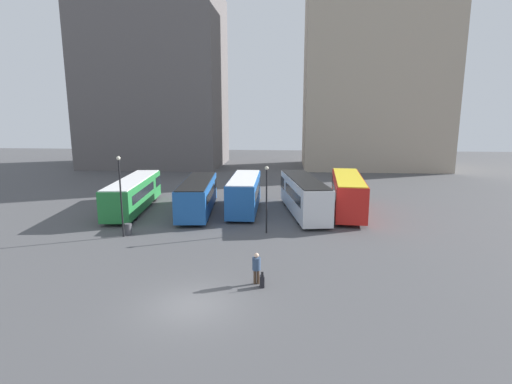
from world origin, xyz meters
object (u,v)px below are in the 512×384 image
(bus_1, at_px, (198,195))
(lamp_post_1, at_px, (121,190))
(bus_0, at_px, (134,193))
(bus_3, at_px, (303,195))
(suitcase, at_px, (262,281))
(traveler, at_px, (256,266))
(trash_bin, at_px, (128,229))
(bus_4, at_px, (348,193))
(bus_2, at_px, (244,193))
(lamp_post_0, at_px, (267,194))

(bus_1, bearing_deg, lamp_post_1, 147.85)
(bus_0, height_order, bus_3, bus_3)
(bus_3, height_order, suitcase, bus_3)
(traveler, relative_size, lamp_post_1, 0.29)
(traveler, relative_size, suitcase, 1.92)
(bus_1, xyz_separation_m, trash_bin, (-3.67, -7.12, -1.20))
(bus_0, relative_size, lamp_post_1, 2.04)
(bus_4, bearing_deg, trash_bin, 120.05)
(traveler, height_order, trash_bin, traveler)
(bus_2, distance_m, bus_4, 9.39)
(suitcase, height_order, lamp_post_1, lamp_post_1)
(bus_4, distance_m, suitcase, 17.98)
(bus_2, xyz_separation_m, traveler, (2.39, -15.97, -0.70))
(bus_0, height_order, suitcase, bus_0)
(traveler, bearing_deg, lamp_post_0, -9.76)
(bus_2, distance_m, lamp_post_1, 11.86)
(bus_0, relative_size, bus_1, 1.13)
(bus_0, xyz_separation_m, traveler, (12.69, -15.57, -0.59))
(bus_0, xyz_separation_m, bus_2, (10.30, 0.41, 0.11))
(bus_2, relative_size, lamp_post_0, 1.84)
(lamp_post_1, xyz_separation_m, trash_bin, (0.16, 0.52, -3.04))
(bus_1, distance_m, bus_2, 4.26)
(bus_0, height_order, lamp_post_0, lamp_post_0)
(bus_3, height_order, lamp_post_1, lamp_post_1)
(trash_bin, bearing_deg, traveler, -37.73)
(bus_2, bearing_deg, lamp_post_1, 136.00)
(bus_1, xyz_separation_m, traveler, (6.54, -15.01, -0.61))
(bus_2, xyz_separation_m, bus_3, (5.38, -0.66, 0.03))
(traveler, relative_size, lamp_post_0, 0.34)
(bus_2, height_order, trash_bin, bus_2)
(trash_bin, bearing_deg, lamp_post_1, -107.66)
(suitcase, bearing_deg, lamp_post_0, -7.83)
(bus_4, xyz_separation_m, trash_bin, (-17.21, -8.33, -1.38))
(bus_3, xyz_separation_m, bus_4, (4.01, 0.92, 0.05))
(bus_2, relative_size, bus_3, 0.82)
(lamp_post_0, bearing_deg, bus_2, 109.47)
(bus_0, relative_size, suitcase, 13.56)
(bus_2, bearing_deg, lamp_post_0, -161.65)
(bus_0, xyz_separation_m, suitcase, (13.02, -15.97, -1.29))
(bus_2, bearing_deg, bus_4, -89.56)
(bus_1, bearing_deg, lamp_post_0, -137.25)
(bus_1, bearing_deg, traveler, -161.94)
(traveler, bearing_deg, bus_2, -1.13)
(bus_0, xyz_separation_m, bus_4, (19.69, 0.66, 0.20))
(bus_0, relative_size, bus_2, 1.29)
(bus_0, distance_m, bus_3, 15.68)
(bus_3, relative_size, trash_bin, 13.41)
(bus_1, distance_m, bus_3, 9.53)
(bus_3, distance_m, lamp_post_0, 6.95)
(bus_2, bearing_deg, bus_1, 101.93)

